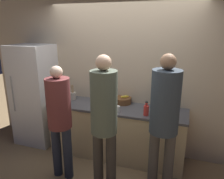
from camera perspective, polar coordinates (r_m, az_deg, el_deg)
The scene contains 12 objects.
ground_plane at distance 3.68m, azimuth -0.79°, elevation -19.34°, with size 14.00×14.00×0.00m, color #8C704C.
wall_back at distance 3.72m, azimuth 2.70°, elevation 3.19°, with size 5.20×0.06×2.60m.
counter at distance 3.74m, azimuth 1.12°, elevation -10.77°, with size 2.25×0.65×0.88m.
refrigerator at distance 4.28m, azimuth -19.43°, elevation -1.33°, with size 0.70×0.63×1.83m.
person_left at distance 3.10m, azimuth -13.57°, elevation -6.47°, with size 0.33×0.33×1.65m.
person_center at distance 2.67m, azimuth -2.09°, elevation -7.20°, with size 0.32×0.32×1.84m.
person_right at distance 2.72m, azimuth 13.49°, elevation -6.55°, with size 0.35×0.35×1.85m.
fruit_bowl at distance 3.69m, azimuth 2.85°, elevation -2.83°, with size 0.28×0.28×0.14m.
utensil_crock at distance 3.93m, azimuth -10.20°, elevation -1.60°, with size 0.11×0.11×0.27m.
bottle_red at distance 3.23m, azimuth 8.92°, elevation -5.31°, with size 0.08×0.08×0.21m.
cup_white at distance 3.33m, azimuth 1.39°, elevation -5.12°, with size 0.08×0.08×0.10m.
potted_plant at distance 3.45m, azimuth 12.78°, elevation -3.31°, with size 0.17×0.17×0.24m.
Camera 1 is at (1.04, -2.80, 2.16)m, focal length 35.00 mm.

